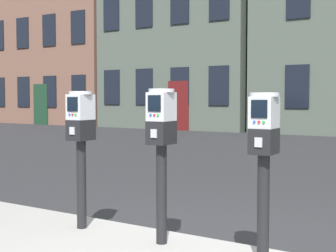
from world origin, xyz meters
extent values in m
cylinder|color=black|center=(-1.21, -0.16, 0.56)|extent=(0.10, 0.10, 0.83)
cube|color=black|center=(-1.21, -0.16, 1.07)|extent=(0.19, 0.25, 0.19)
cube|color=#A5A8AD|center=(-1.21, -0.29, 1.07)|extent=(0.06, 0.02, 0.07)
cube|color=#B7BABF|center=(-1.21, -0.16, 1.28)|extent=(0.19, 0.24, 0.24)
cube|color=black|center=(-1.21, -0.28, 1.31)|extent=(0.12, 0.02, 0.13)
cylinder|color=blue|center=(-1.24, -0.28, 1.22)|extent=(0.02, 0.01, 0.02)
cylinder|color=red|center=(-1.21, -0.28, 1.22)|extent=(0.02, 0.01, 0.02)
cylinder|color=green|center=(-1.17, -0.28, 1.22)|extent=(0.02, 0.01, 0.02)
cylinder|color=#B7BABF|center=(-1.21, -0.16, 1.42)|extent=(0.23, 0.23, 0.03)
cylinder|color=black|center=(-0.30, -0.16, 0.56)|extent=(0.10, 0.10, 0.84)
cube|color=black|center=(-0.30, -0.16, 1.08)|extent=(0.19, 0.25, 0.20)
cube|color=#A5A8AD|center=(-0.29, -0.29, 1.08)|extent=(0.06, 0.02, 0.07)
cube|color=#B7BABF|center=(-0.30, -0.16, 1.30)|extent=(0.19, 0.24, 0.24)
cube|color=black|center=(-0.30, -0.28, 1.33)|extent=(0.12, 0.02, 0.13)
cylinder|color=blue|center=(-0.33, -0.28, 1.23)|extent=(0.02, 0.01, 0.02)
cylinder|color=red|center=(-0.30, -0.28, 1.23)|extent=(0.02, 0.01, 0.02)
cylinder|color=green|center=(-0.26, -0.28, 1.23)|extent=(0.02, 0.01, 0.02)
cylinder|color=#B7BABF|center=(-0.30, -0.16, 1.43)|extent=(0.23, 0.23, 0.03)
cylinder|color=black|center=(0.61, -0.16, 0.55)|extent=(0.10, 0.10, 0.82)
cube|color=black|center=(0.61, -0.16, 1.05)|extent=(0.19, 0.25, 0.19)
cube|color=#A5A8AD|center=(0.62, -0.29, 1.05)|extent=(0.06, 0.02, 0.07)
cube|color=#B7BABF|center=(0.61, -0.16, 1.26)|extent=(0.19, 0.24, 0.23)
cube|color=black|center=(0.61, -0.28, 1.29)|extent=(0.12, 0.02, 0.13)
cylinder|color=blue|center=(0.58, -0.28, 1.20)|extent=(0.02, 0.01, 0.02)
cylinder|color=red|center=(0.61, -0.28, 1.20)|extent=(0.02, 0.01, 0.02)
cylinder|color=green|center=(0.65, -0.28, 1.20)|extent=(0.02, 0.01, 0.02)
cylinder|color=#B7BABF|center=(0.61, -0.16, 1.39)|extent=(0.23, 0.23, 0.03)
cube|color=brown|center=(-17.89, 17.70, 4.66)|extent=(7.94, 6.73, 9.31)
cube|color=black|center=(-18.89, 14.31, 1.71)|extent=(0.90, 0.06, 1.60)
cube|color=black|center=(-16.90, 14.31, 1.71)|extent=(0.90, 0.06, 1.60)
cube|color=black|center=(-14.91, 14.31, 1.71)|extent=(0.90, 0.06, 1.60)
cube|color=black|center=(-18.89, 14.31, 4.81)|extent=(0.90, 0.06, 1.60)
cube|color=black|center=(-16.90, 14.31, 4.81)|extent=(0.90, 0.06, 1.60)
cube|color=black|center=(-14.91, 14.31, 4.81)|extent=(0.90, 0.06, 1.60)
cube|color=#193823|center=(-17.58, 14.31, 1.05)|extent=(1.00, 0.07, 2.10)
cube|color=black|center=(-12.82, 14.31, 1.88)|extent=(0.90, 0.06, 1.60)
cube|color=black|center=(-10.96, 14.31, 1.88)|extent=(0.90, 0.06, 1.60)
cube|color=black|center=(-9.11, 14.31, 1.88)|extent=(0.90, 0.06, 1.60)
cube|color=black|center=(-7.25, 14.31, 1.88)|extent=(0.90, 0.06, 1.60)
cube|color=black|center=(-12.82, 14.31, 5.29)|extent=(0.90, 0.06, 1.60)
cube|color=black|center=(-10.96, 14.31, 5.29)|extent=(0.90, 0.06, 1.60)
cube|color=black|center=(-9.11, 14.31, 5.29)|extent=(0.90, 0.06, 1.60)
cube|color=black|center=(-7.25, 14.31, 5.29)|extent=(0.90, 0.06, 1.60)
cube|color=#591414|center=(-9.17, 14.31, 1.05)|extent=(1.00, 0.07, 2.10)
cube|color=black|center=(-4.01, 14.31, 1.80)|extent=(0.90, 0.06, 1.60)
camera|label=1|loc=(2.00, -3.59, 1.37)|focal=53.02mm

